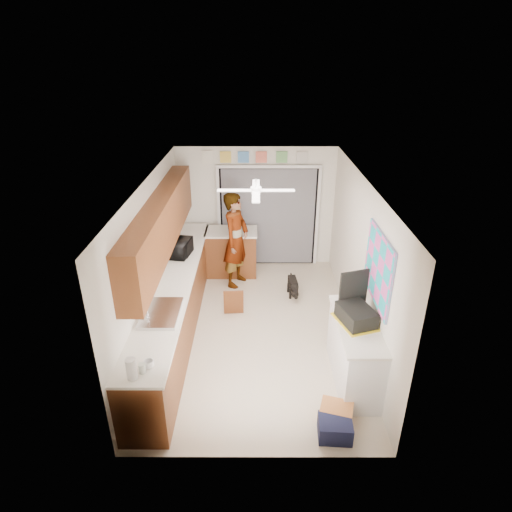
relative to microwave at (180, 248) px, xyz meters
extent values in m
plane|color=beige|center=(1.33, -0.86, -1.08)|extent=(5.00, 5.00, 0.00)
plane|color=white|center=(1.33, -0.86, 1.42)|extent=(5.00, 5.00, 0.00)
plane|color=silver|center=(1.33, 1.64, 0.17)|extent=(3.20, 0.00, 3.20)
plane|color=silver|center=(1.33, -3.36, 0.17)|extent=(3.20, 0.00, 3.20)
plane|color=silver|center=(-0.27, -0.86, 0.17)|extent=(0.00, 5.00, 5.00)
plane|color=silver|center=(2.93, -0.86, 0.17)|extent=(0.00, 5.00, 5.00)
cube|color=brown|center=(0.03, -0.86, -0.63)|extent=(0.60, 4.80, 0.90)
cube|color=white|center=(0.04, -0.86, -0.16)|extent=(0.62, 4.80, 0.04)
cube|color=brown|center=(-0.11, -0.66, 0.72)|extent=(0.32, 4.00, 0.80)
cube|color=silver|center=(0.04, -1.86, -0.12)|extent=(0.50, 0.76, 0.06)
cylinder|color=silver|center=(-0.15, -1.86, -0.03)|extent=(0.03, 0.03, 0.22)
cube|color=brown|center=(0.83, 1.14, -0.63)|extent=(1.00, 0.60, 0.90)
cube|color=white|center=(0.83, 1.14, -0.16)|extent=(1.04, 0.64, 0.04)
cube|color=black|center=(1.58, 1.61, -0.03)|extent=(2.00, 0.06, 2.10)
cube|color=gray|center=(1.58, 1.57, -0.03)|extent=(1.90, 0.03, 2.05)
cube|color=white|center=(0.56, 1.58, -0.03)|extent=(0.06, 0.04, 2.10)
cube|color=white|center=(2.60, 1.58, -0.03)|extent=(0.06, 0.04, 2.10)
cube|color=white|center=(1.58, 1.58, 1.04)|extent=(2.10, 0.04, 0.06)
cube|color=#E4C34C|center=(0.73, 1.61, 1.22)|extent=(0.22, 0.02, 0.22)
cube|color=#4D8ACF|center=(1.08, 1.61, 1.22)|extent=(0.22, 0.02, 0.22)
cube|color=#E06854|center=(1.43, 1.61, 1.22)|extent=(0.22, 0.02, 0.22)
cube|color=#65A860|center=(1.83, 1.61, 1.22)|extent=(0.22, 0.02, 0.22)
cube|color=beige|center=(2.23, 1.61, 1.22)|extent=(0.22, 0.02, 0.22)
cube|color=silver|center=(0.38, 1.61, 1.22)|extent=(0.22, 0.02, 0.26)
cube|color=white|center=(2.68, -2.06, -0.63)|extent=(0.50, 1.40, 0.90)
cube|color=white|center=(2.67, -2.06, -0.16)|extent=(0.54, 1.44, 0.04)
cube|color=#DD51AD|center=(2.91, -1.86, 0.57)|extent=(0.03, 1.15, 0.95)
cube|color=white|center=(1.33, -0.66, 1.24)|extent=(1.14, 1.14, 0.24)
imported|color=black|center=(0.00, 0.00, 0.00)|extent=(0.42, 0.55, 0.28)
imported|color=white|center=(0.12, -2.95, -0.09)|extent=(0.16, 0.16, 0.10)
cylinder|color=silver|center=(0.07, -3.03, -0.08)|extent=(0.09, 0.09, 0.12)
cylinder|color=white|center=(-0.02, -3.11, -0.01)|extent=(0.13, 0.13, 0.26)
cube|color=black|center=(2.65, -2.04, -0.03)|extent=(0.52, 0.60, 0.22)
cube|color=yellow|center=(2.65, -2.04, -0.14)|extent=(0.60, 0.69, 0.02)
cube|color=black|center=(2.65, -1.75, 0.22)|extent=(0.41, 0.16, 0.50)
cube|color=#C16F3C|center=(2.33, -2.83, -0.96)|extent=(0.46, 0.39, 0.24)
cube|color=#141732|center=(2.27, -3.06, -0.96)|extent=(0.41, 0.35, 0.24)
cube|color=brown|center=(0.94, -0.46, -0.82)|extent=(0.35, 0.16, 0.51)
imported|color=white|center=(0.94, 0.69, -0.15)|extent=(0.68, 0.80, 1.86)
cube|color=black|center=(2.02, 0.22, -0.89)|extent=(0.25, 0.51, 0.39)
camera|label=1|loc=(1.34, -6.76, 3.10)|focal=30.00mm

